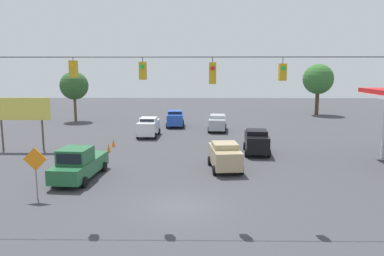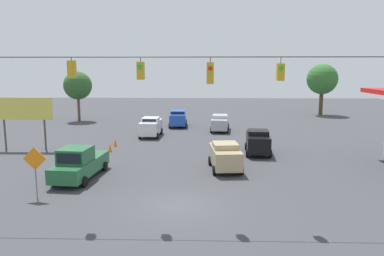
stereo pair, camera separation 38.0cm
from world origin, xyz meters
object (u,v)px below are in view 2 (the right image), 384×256
Objects in this scene: sedan_tan_crossing_near at (225,156)px; tree_horizon_left at (322,79)px; overhead_signal_span at (176,108)px; traffic_cone_farthest at (115,142)px; sedan_black_oncoming_far at (258,141)px; sedan_silver_oncoming_deep at (220,122)px; tree_horizon_right at (78,86)px; traffic_cone_second at (84,168)px; sedan_blue_withflow_deep at (178,118)px; sedan_white_withflow_far at (151,127)px; pickup_truck_green_parked_shoulder at (79,164)px; traffic_cone_nearest at (75,176)px; roadside_billboard at (23,111)px; traffic_cone_third at (95,160)px; traffic_cone_fourth at (105,153)px; traffic_cone_fifth at (110,148)px; work_zone_sign at (35,163)px.

tree_horizon_left reaches higher than sedan_tan_crossing_near.
overhead_signal_span is at bearing 64.20° from tree_horizon_left.
sedan_black_oncoming_far is at bearing 168.57° from traffic_cone_farthest.
tree_horizon_right is (18.44, -7.44, 3.73)m from sedan_silver_oncoming_deep.
tree_horizon_left is (-25.66, -32.47, 4.97)m from traffic_cone_second.
overhead_signal_span reaches higher than sedan_blue_withflow_deep.
traffic_cone_farthest is (2.53, 5.09, -0.67)m from sedan_white_withflow_far.
sedan_tan_crossing_near is (-9.41, -2.42, 0.01)m from pickup_truck_green_parked_shoulder.
traffic_cone_nearest is 12.08m from roadside_billboard.
traffic_cone_third is 2.30m from traffic_cone_fourth.
sedan_blue_withflow_deep is at bearing -86.27° from overhead_signal_span.
traffic_cone_fifth is 0.11× the size of tree_horizon_right.
pickup_truck_green_parked_shoulder is 1.35× the size of sedan_tan_crossing_near.
overhead_signal_span is 5.13× the size of sedan_blue_withflow_deep.
traffic_cone_farthest is at bearing 118.09° from tree_horizon_right.
sedan_white_withflow_far is at bearing -78.68° from overhead_signal_span.
sedan_tan_crossing_near reaches higher than traffic_cone_second.
traffic_cone_fourth is 38.05m from tree_horizon_left.
sedan_tan_crossing_near is 1.47× the size of work_zone_sign.
work_zone_sign is (1.30, 9.41, 1.63)m from traffic_cone_fourth.
traffic_cone_second and traffic_cone_fourth have the same top height.
traffic_cone_nearest and traffic_cone_farthest have the same top height.
tree_horizon_right reaches higher than traffic_cone_fifth.
overhead_signal_span is 9.47m from sedan_tan_crossing_near.
sedan_silver_oncoming_deep is 21.06m from pickup_truck_green_parked_shoulder.
roadside_billboard reaches higher than sedan_black_oncoming_far.
traffic_cone_fourth is 0.09× the size of tree_horizon_left.
sedan_tan_crossing_near reaches higher than sedan_silver_oncoming_deep.
tree_horizon_left is (-20.74, -11.84, 4.33)m from sedan_blue_withflow_deep.
tree_horizon_right reaches higher than sedan_tan_crossing_near.
sedan_white_withflow_far is 0.83× the size of roadside_billboard.
traffic_cone_third is at bearing 75.25° from sedan_blue_withflow_deep.
roadside_billboard is (14.07, -13.92, -1.81)m from overhead_signal_span.
overhead_signal_span reaches higher than work_zone_sign.
sedan_silver_oncoming_deep is at bearing -153.56° from sedan_white_withflow_far.
traffic_cone_fourth is (-0.19, -6.47, 0.00)m from traffic_cone_nearest.
traffic_cone_fourth is (4.68, 16.04, -0.65)m from sedan_blue_withflow_deep.
sedan_black_oncoming_far is at bearing 178.69° from traffic_cone_fifth.
work_zone_sign is at bearing 117.73° from roadside_billboard.
sedan_tan_crossing_near is 5.79× the size of traffic_cone_fifth.
sedan_tan_crossing_near is (-6.93, 12.61, -0.04)m from sedan_white_withflow_far.
traffic_cone_farthest is 35.23m from tree_horizon_left.
sedan_silver_oncoming_deep is 0.80× the size of pickup_truck_green_parked_shoulder.
tree_horizon_right reaches higher than work_zone_sign.
sedan_silver_oncoming_deep is 14.66m from traffic_cone_fifth.
overhead_signal_span is 17.59m from traffic_cone_farthest.
overhead_signal_span is 5.20× the size of sedan_white_withflow_far.
sedan_black_oncoming_far is at bearing -153.25° from traffic_cone_second.
sedan_black_oncoming_far is 5.83m from sedan_tan_crossing_near.
traffic_cone_farthest is at bearing -38.49° from sedan_tan_crossing_near.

